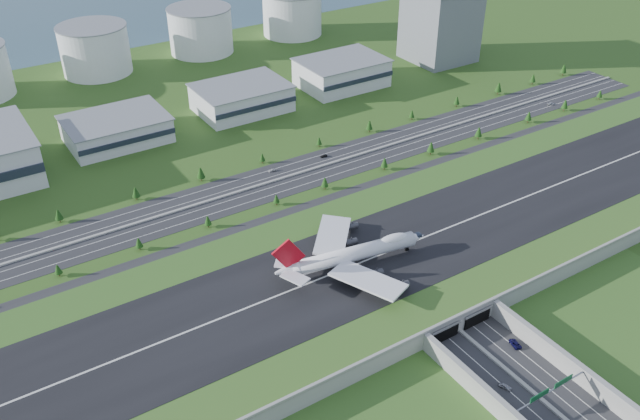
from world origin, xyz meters
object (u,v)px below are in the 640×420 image
car_0 (505,386)px  car_5 (324,156)px  car_6 (551,104)px  office_tower (440,24)px  boeing_747 (353,254)px  car_7 (272,170)px  car_2 (515,344)px

car_0 → car_5: size_ratio=1.14×
car_5 → car_6: bearing=87.4°
office_tower → boeing_747: 292.25m
office_tower → car_7: office_tower is taller
car_6 → car_0: bearing=152.7°
office_tower → car_5: office_tower is taller
car_2 → car_7: (-12.01, 172.81, -0.18)m
office_tower → boeing_747: size_ratio=0.76×
car_5 → car_2: bearing=-3.2°
car_7 → car_6: bearing=96.0°
boeing_747 → car_5: (52.14, 103.57, -13.52)m
car_0 → car_5: 189.79m
office_tower → car_5: 190.78m
car_0 → car_6: size_ratio=0.94×
office_tower → car_6: (5.70, -110.73, -26.68)m
car_0 → car_6: bearing=17.6°
car_6 → car_7: size_ratio=1.11×
car_2 → car_7: car_2 is taller
car_0 → car_6: car_0 is taller
office_tower → car_6: bearing=-87.1°
boeing_747 → car_0: 83.49m
car_2 → car_5: car_2 is taller
boeing_747 → car_2: boeing_747 is taller
car_0 → car_7: (7.44, 186.52, -0.14)m
office_tower → car_2: size_ratio=9.03×
car_6 → office_tower: bearing=27.8°
car_5 → car_7: (-33.79, 1.27, -0.02)m
car_2 → boeing_747: bearing=-52.4°
office_tower → car_7: (-199.37, -89.67, -26.72)m
car_2 → car_7: size_ratio=1.33×
car_2 → office_tower: bearing=-112.0°
boeing_747 → car_2: bearing=-57.0°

